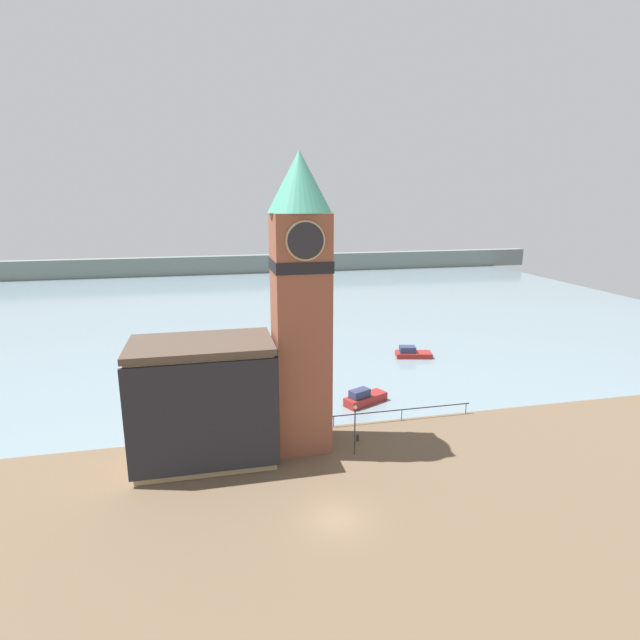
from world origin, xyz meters
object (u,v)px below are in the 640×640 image
at_px(clock_tower, 301,299).
at_px(pier_building, 204,402).
at_px(mooring_bollard_near, 358,437).
at_px(boat_near, 364,398).
at_px(boat_far, 412,353).
at_px(lamp_post, 355,421).

bearing_deg(clock_tower, pier_building, -174.88).
height_order(clock_tower, mooring_bollard_near, clock_tower).
distance_m(boat_near, boat_far, 17.32).
xyz_separation_m(clock_tower, pier_building, (-7.94, -0.71, -7.78)).
bearing_deg(clock_tower, mooring_bollard_near, -5.92).
height_order(clock_tower, lamp_post, clock_tower).
bearing_deg(pier_building, clock_tower, 5.12).
bearing_deg(clock_tower, lamp_post, -35.06).
relative_size(clock_tower, boat_far, 4.78).
distance_m(pier_building, mooring_bollard_near, 13.57).
distance_m(pier_building, boat_near, 18.09).
height_order(pier_building, boat_near, pier_building).
height_order(boat_far, mooring_bollard_near, boat_far).
bearing_deg(lamp_post, mooring_bollard_near, 66.66).
bearing_deg(boat_near, clock_tower, -163.01).
distance_m(boat_far, lamp_post, 27.69).
bearing_deg(mooring_bollard_near, pier_building, -179.06).
bearing_deg(mooring_bollard_near, lamp_post, -113.34).
distance_m(mooring_bollard_near, lamp_post, 3.59).
height_order(pier_building, lamp_post, pier_building).
distance_m(clock_tower, mooring_bollard_near, 13.29).
relative_size(clock_tower, boat_near, 4.86).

